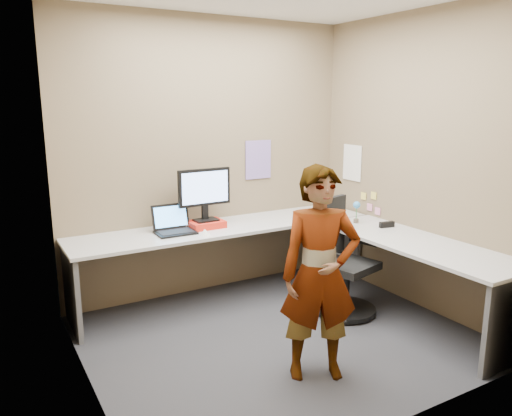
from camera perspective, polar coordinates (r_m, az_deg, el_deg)
ground at (r=4.26m, az=2.67°, el=-14.47°), size 3.00×3.00×0.00m
wall_back at (r=4.97m, az=-5.32°, el=5.74°), size 3.00×0.00×3.00m
wall_right at (r=4.82m, az=18.10°, el=4.96°), size 0.00×2.70×2.70m
wall_left at (r=3.29m, az=-19.68°, el=1.62°), size 0.00×2.70×2.70m
desk at (r=4.56m, az=4.76°, el=-4.65°), size 2.98×2.58×0.73m
paper_ream at (r=4.73m, az=-5.72°, el=-1.85°), size 0.33×0.25×0.06m
monitor at (r=4.68m, az=-5.90°, el=2.04°), size 0.52×0.16×0.49m
laptop at (r=4.60m, az=-9.43°, el=-1.99°), size 0.35×0.29×0.25m
trackball_mouse at (r=4.74m, az=-7.53°, el=-1.95°), size 0.12×0.08×0.07m
origami at (r=4.46m, az=-5.87°, el=-2.77°), size 0.10×0.10×0.06m
stapler at (r=4.88m, az=14.72°, el=-1.84°), size 0.15×0.07×0.05m
flower at (r=4.96m, az=11.42°, el=-0.07°), size 0.07×0.07×0.22m
calendar_purple at (r=5.22m, az=0.26°, el=5.55°), size 0.30×0.01×0.40m
calendar_white at (r=5.46m, az=10.94°, el=5.10°), size 0.01×0.28×0.38m
sticky_note_a at (r=5.25m, az=13.30°, el=1.39°), size 0.01×0.07×0.07m
sticky_note_b at (r=5.31m, az=12.86°, el=0.10°), size 0.01×0.07×0.07m
sticky_note_c at (r=5.23m, az=13.74°, el=-0.35°), size 0.01×0.07×0.07m
sticky_note_d at (r=5.36m, az=12.19°, el=1.34°), size 0.01×0.07×0.07m
office_chair at (r=4.62m, az=9.73°, el=-6.75°), size 0.58×0.56×1.03m
person at (r=3.46m, az=7.31°, el=-7.52°), size 0.65×0.55×1.50m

